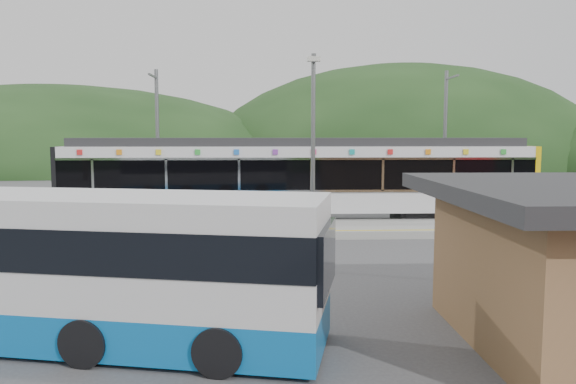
{
  "coord_description": "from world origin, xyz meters",
  "views": [
    {
      "loc": [
        -1.73,
        -18.74,
        3.86
      ],
      "look_at": [
        -0.99,
        1.0,
        1.87
      ],
      "focal_mm": 35.0,
      "sensor_mm": 36.0,
      "label": 1
    }
  ],
  "objects": [
    {
      "name": "train",
      "position": [
        -0.37,
        6.0,
        2.06
      ],
      "size": [
        20.44,
        3.01,
        3.74
      ],
      "color": "black",
      "rests_on": "ground"
    },
    {
      "name": "catenary_mast_east",
      "position": [
        7.0,
        8.56,
        3.65
      ],
      "size": [
        0.18,
        1.8,
        7.0
      ],
      "color": "slate",
      "rests_on": "ground"
    },
    {
      "name": "lamp_post",
      "position": [
        -0.44,
        -3.12,
        3.6
      ],
      "size": [
        0.36,
        1.07,
        6.02
      ],
      "rotation": [
        0.0,
        0.0,
        -0.07
      ],
      "color": "slate",
      "rests_on": "ground"
    },
    {
      "name": "yellow_line",
      "position": [
        0.0,
        2.0,
        0.3
      ],
      "size": [
        26.0,
        0.1,
        0.01
      ],
      "primitive_type": "cube",
      "color": "yellow",
      "rests_on": "platform"
    },
    {
      "name": "catenary_mast_west",
      "position": [
        -7.0,
        8.56,
        3.65
      ],
      "size": [
        0.18,
        1.8,
        7.0
      ],
      "color": "slate",
      "rests_on": "ground"
    },
    {
      "name": "bus",
      "position": [
        -5.75,
        -8.25,
        1.34
      ],
      "size": [
        10.48,
        4.4,
        2.78
      ],
      "rotation": [
        0.0,
        0.0,
        -0.21
      ],
      "color": "blue",
      "rests_on": "ground"
    },
    {
      "name": "platform",
      "position": [
        0.0,
        3.3,
        0.15
      ],
      "size": [
        26.0,
        3.2,
        0.3
      ],
      "primitive_type": "cube",
      "color": "#9E9E99",
      "rests_on": "ground"
    },
    {
      "name": "ground",
      "position": [
        0.0,
        0.0,
        0.0
      ],
      "size": [
        120.0,
        120.0,
        0.0
      ],
      "primitive_type": "plane",
      "color": "#4C4C4F",
      "rests_on": "ground"
    },
    {
      "name": "hills",
      "position": [
        6.19,
        5.29,
        0.0
      ],
      "size": [
        146.0,
        149.0,
        26.0
      ],
      "color": "#1E3D19",
      "rests_on": "ground"
    }
  ]
}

